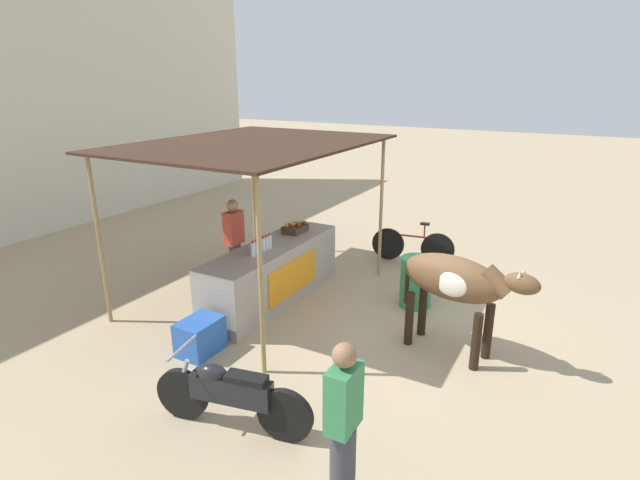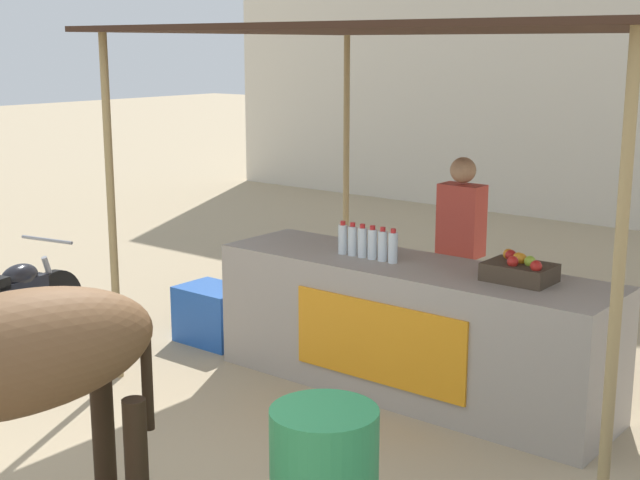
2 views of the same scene
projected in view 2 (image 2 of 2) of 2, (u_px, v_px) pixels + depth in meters
stall_counter at (410, 328)px, 6.45m from camera, size 3.00×0.82×0.96m
stall_awning at (439, 41)px, 6.24m from camera, size 4.20×3.20×2.62m
water_bottle_row at (367, 243)px, 6.50m from camera, size 0.52×0.07×0.25m
fruit_crate at (519, 270)px, 5.87m from camera, size 0.44×0.32×0.18m
vendor_behind_counter at (460, 259)px, 6.96m from camera, size 0.34×0.22×1.65m
cooler_box at (214, 314)px, 7.58m from camera, size 0.60×0.44×0.48m
cow at (4, 366)px, 4.13m from camera, size 0.80×1.85×1.44m
motorcycle_parked at (3, 307)px, 7.14m from camera, size 0.60×1.78×0.90m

